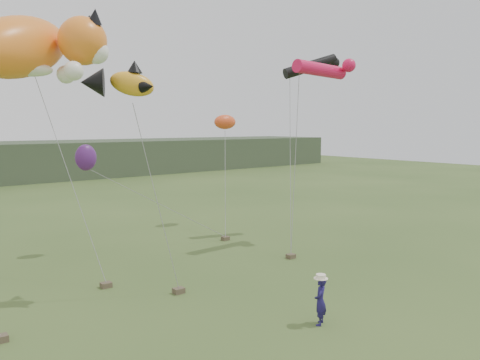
{
  "coord_description": "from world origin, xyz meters",
  "views": [
    {
      "loc": [
        -10.79,
        -9.84,
        5.79
      ],
      "look_at": [
        -0.41,
        3.0,
        3.87
      ],
      "focal_mm": 35.0,
      "sensor_mm": 36.0,
      "label": 1
    }
  ],
  "objects": [
    {
      "name": "cat_kite",
      "position": [
        -5.28,
        9.82,
        8.87
      ],
      "size": [
        6.83,
        5.11,
        3.59
      ],
      "color": "orange",
      "rests_on": "ground"
    },
    {
      "name": "ground",
      "position": [
        0.0,
        0.0,
        0.0
      ],
      "size": [
        120.0,
        120.0,
        0.0
      ],
      "primitive_type": "plane",
      "color": "#385123",
      "rests_on": "ground"
    },
    {
      "name": "tube_kites",
      "position": [
        7.28,
        6.12,
        8.68
      ],
      "size": [
        4.72,
        3.58,
        1.52
      ],
      "color": "black",
      "rests_on": "ground"
    },
    {
      "name": "sandbag_anchors",
      "position": [
        -1.68,
        5.22,
        0.09
      ],
      "size": [
        12.15,
        5.47,
        0.19
      ],
      "color": "brown",
      "rests_on": "ground"
    },
    {
      "name": "fish_kite",
      "position": [
        -4.26,
        4.47,
        7.16
      ],
      "size": [
        2.56,
        1.66,
        1.28
      ],
      "color": "gold",
      "rests_on": "ground"
    },
    {
      "name": "misc_kites",
      "position": [
        2.13,
        11.46,
        5.34
      ],
      "size": [
        10.1,
        2.25,
        2.63
      ],
      "color": "#EA4D20",
      "rests_on": "ground"
    },
    {
      "name": "festival_attendant",
      "position": [
        -0.72,
        -1.11,
        0.71
      ],
      "size": [
        0.62,
        0.57,
        1.42
      ],
      "primitive_type": "imported",
      "rotation": [
        0.0,
        0.0,
        3.71
      ],
      "color": "#1D1653",
      "rests_on": "ground"
    }
  ]
}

